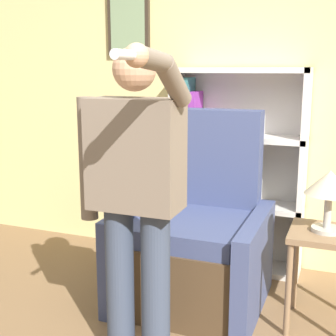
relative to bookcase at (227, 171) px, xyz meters
name	(u,v)px	position (x,y,z in m)	size (l,w,h in m)	color
wall_back	(269,88)	(0.27, 0.16, 0.63)	(8.00, 0.11, 2.80)	#DBCC84
bookcase	(227,171)	(0.00, 0.00, 0.00)	(1.02, 0.28, 1.55)	silver
armchair	(195,243)	(-0.05, -0.63, -0.38)	(0.93, 0.89, 1.27)	#4C3823
person_standing	(135,191)	(-0.11, -1.44, 0.18)	(0.60, 0.78, 1.65)	#384256
side_table	(325,250)	(0.78, -0.71, -0.28)	(0.41, 0.41, 0.61)	#846647
table_lamp	(330,186)	(0.78, -0.71, 0.11)	(0.28, 0.28, 0.37)	#B7B2A8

